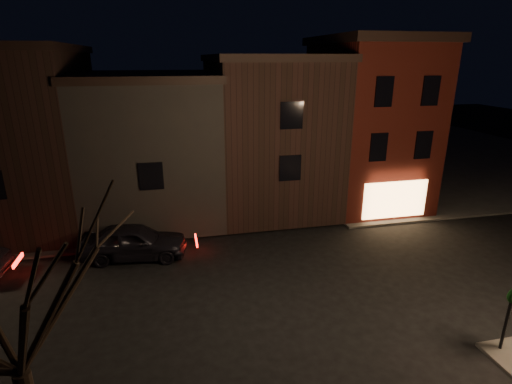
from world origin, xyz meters
TOP-DOWN VIEW (x-y plane):
  - ground at (0.00, 0.00)m, footprint 120.00×120.00m
  - sidewalk_far_right at (20.00, 20.00)m, footprint 30.00×30.00m
  - corner_building at (8.00, 9.47)m, footprint 6.50×8.50m
  - row_building_a at (1.50, 10.50)m, footprint 7.30×10.30m
  - row_building_b at (-5.75, 10.50)m, footprint 7.80×10.30m
  - row_building_c at (-13.00, 10.50)m, footprint 7.30×10.30m
  - parked_car_a at (-6.75, 4.13)m, footprint 5.24×2.62m

SIDE VIEW (x-z plane):
  - ground at x=0.00m, z-range 0.00..0.00m
  - sidewalk_far_right at x=20.00m, z-range 0.00..0.12m
  - parked_car_a at x=-6.75m, z-range 0.00..1.71m
  - row_building_b at x=-5.75m, z-range 0.13..8.53m
  - row_building_a at x=1.50m, z-range 0.13..9.53m
  - row_building_c at x=-13.00m, z-range 0.13..10.03m
  - corner_building at x=8.00m, z-range 0.15..10.65m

